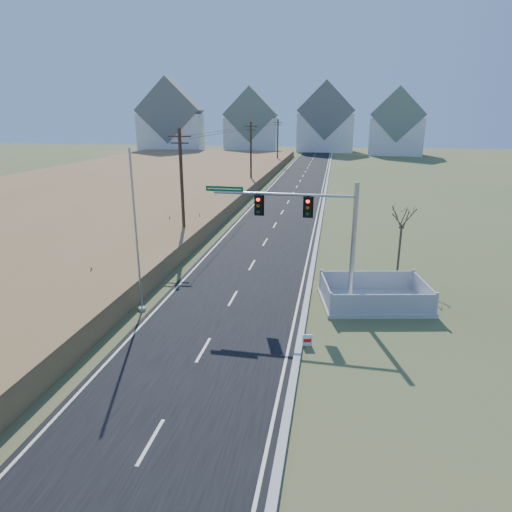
{
  "coord_description": "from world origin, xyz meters",
  "views": [
    {
      "loc": [
        5.37,
        -19.35,
        10.05
      ],
      "look_at": [
        1.74,
        1.6,
        3.4
      ],
      "focal_mm": 32.0,
      "sensor_mm": 36.0,
      "label": 1
    }
  ],
  "objects_px": {
    "traffic_signal_mast": "(319,228)",
    "bare_tree": "(403,216)",
    "flagpole": "(137,250)",
    "open_sign": "(307,340)",
    "fence_enclosure": "(374,299)"
  },
  "relations": [
    {
      "from": "traffic_signal_mast",
      "to": "open_sign",
      "type": "height_order",
      "value": "traffic_signal_mast"
    },
    {
      "from": "fence_enclosure",
      "to": "traffic_signal_mast",
      "type": "bearing_deg",
      "value": 169.73
    },
    {
      "from": "fence_enclosure",
      "to": "open_sign",
      "type": "xyz_separation_m",
      "value": [
        -3.31,
        -5.44,
        0.03
      ]
    },
    {
      "from": "flagpole",
      "to": "traffic_signal_mast",
      "type": "bearing_deg",
      "value": 18.23
    },
    {
      "from": "fence_enclosure",
      "to": "open_sign",
      "type": "distance_m",
      "value": 6.36
    },
    {
      "from": "traffic_signal_mast",
      "to": "fence_enclosure",
      "type": "bearing_deg",
      "value": 1.97
    },
    {
      "from": "flagpole",
      "to": "bare_tree",
      "type": "xyz_separation_m",
      "value": [
        14.15,
        8.47,
        0.46
      ]
    },
    {
      "from": "open_sign",
      "to": "bare_tree",
      "type": "distance_m",
      "value": 12.6
    },
    {
      "from": "open_sign",
      "to": "bare_tree",
      "type": "height_order",
      "value": "bare_tree"
    },
    {
      "from": "traffic_signal_mast",
      "to": "open_sign",
      "type": "xyz_separation_m",
      "value": [
        -0.16,
        -5.44,
        -3.87
      ]
    },
    {
      "from": "flagpole",
      "to": "bare_tree",
      "type": "bearing_deg",
      "value": 30.9
    },
    {
      "from": "fence_enclosure",
      "to": "bare_tree",
      "type": "distance_m",
      "value": 6.82
    },
    {
      "from": "traffic_signal_mast",
      "to": "bare_tree",
      "type": "height_order",
      "value": "traffic_signal_mast"
    },
    {
      "from": "fence_enclosure",
      "to": "flagpole",
      "type": "height_order",
      "value": "flagpole"
    },
    {
      "from": "traffic_signal_mast",
      "to": "flagpole",
      "type": "relative_size",
      "value": 0.99
    }
  ]
}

